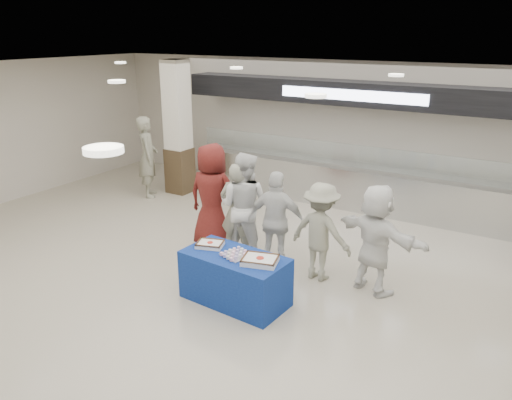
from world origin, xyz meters
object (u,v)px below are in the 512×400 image
Objects in this scene: chef_tall at (244,206)px; civilian_maroon at (212,196)px; chef_short at (277,221)px; civilian_white at (376,239)px; soldier_a at (238,211)px; soldier_bg at (148,157)px; sheet_cake_left at (210,244)px; sheet_cake_right at (260,260)px; cupcake_tray at (235,254)px; display_table at (235,278)px; soldier_b at (321,232)px.

civilian_maroon is at bearing -12.65° from chef_tall.
chef_short is 0.99× the size of civilian_white.
soldier_bg reaches higher than soldier_a.
civilian_white is (1.64, 0.11, 0.01)m from chef_short.
civilian_white is at bearing 31.62° from sheet_cake_left.
civilian_white is (2.12, 1.31, 0.07)m from sheet_cake_left.
cupcake_tray is (-0.43, 0.01, -0.02)m from sheet_cake_right.
soldier_a reaches higher than sheet_cake_right.
sheet_cake_left is 0.24× the size of chef_tall.
display_table is 2.74× the size of sheet_cake_right.
civilian_maroon reaches higher than soldier_a.
chef_short is at bearing 162.32° from chef_tall.
civilian_maroon is at bearing -19.44° from chef_short.
soldier_bg reaches higher than chef_tall.
civilian_maroon is (-1.90, 1.50, 0.18)m from sheet_cake_right.
chef_tall reaches higher than cupcake_tray.
soldier_bg reaches higher than civilian_white.
chef_short is 1.65m from civilian_white.
chef_tall is at bearing 129.53° from sheet_cake_right.
display_table is 0.79× the size of civilian_maroon.
cupcake_tray is 0.27× the size of civilian_white.
soldier_a is (-0.82, 1.32, 0.09)m from cupcake_tray.
display_table is at bearing 66.29° from soldier_b.
cupcake_tray is 0.24× the size of soldier_bg.
soldier_a is at bearing 161.74° from civilian_maroon.
civilian_white is 0.89× the size of soldier_bg.
civilian_maroon is at bearing 2.37° from soldier_b.
soldier_a is at bearing 6.92° from soldier_b.
soldier_a is at bearing -156.70° from soldier_bg.
sheet_cake_right is at bearing 83.01° from soldier_b.
chef_tall is at bearing 100.43° from sheet_cake_left.
display_table is at bearing -7.91° from sheet_cake_left.
cupcake_tray is at bearing 130.53° from civilian_maroon.
chef_short reaches higher than display_table.
civilian_maroon is at bearing -158.97° from soldier_bg.
cupcake_tray is at bearing 60.59° from civilian_white.
chef_short is at bearing -153.07° from soldier_bg.
soldier_bg is (-3.75, 1.81, 0.10)m from soldier_a.
sheet_cake_right is at bearing -5.89° from sheet_cake_left.
chef_tall is (-0.75, 1.42, 0.17)m from cupcake_tray.
soldier_b is 0.88m from civilian_white.
soldier_a is (-0.31, 1.24, 0.08)m from sheet_cake_left.
soldier_a is 0.14m from chef_tall.
civilian_maroon is 1.47m from chef_short.
sheet_cake_right is 1.86m from chef_tall.
chef_short is at bearing 167.87° from civilian_maroon.
civilian_maroon reaches higher than display_table.
sheet_cake_right is 2.43m from civilian_maroon.
soldier_a reaches higher than sheet_cake_left.
civilian_white is (2.37, -0.03, -0.09)m from chef_tall.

